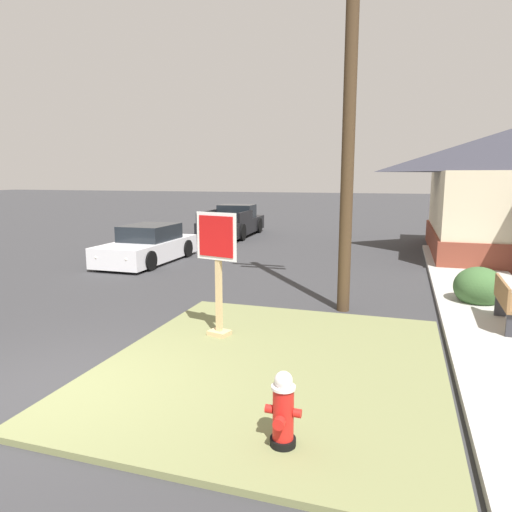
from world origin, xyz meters
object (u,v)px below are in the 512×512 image
parked_sedan_white (148,246)px  manhole_cover (218,308)px  street_bench (508,301)px  utility_pole (350,84)px  stop_sign (218,274)px  pickup_truck_black (233,223)px  fire_hydrant (283,411)px

parked_sedan_white → manhole_cover: bearing=-46.0°
street_bench → utility_pole: (-3.07, 0.51, 4.10)m
stop_sign → parked_sedan_white: bearing=129.0°
parked_sedan_white → stop_sign: bearing=-51.0°
pickup_truck_black → street_bench: size_ratio=3.55×
parked_sedan_white → fire_hydrant: bearing=-52.8°
street_bench → parked_sedan_white: bearing=156.5°
manhole_cover → street_bench: bearing=1.7°
manhole_cover → pickup_truck_black: pickup_truck_black is taller
fire_hydrant → utility_pole: bearing=90.6°
parked_sedan_white → pickup_truck_black: pickup_truck_black is taller
stop_sign → parked_sedan_white: size_ratio=0.52×
stop_sign → pickup_truck_black: stop_sign is taller
stop_sign → pickup_truck_black: (-4.89, 13.89, -0.56)m
manhole_cover → pickup_truck_black: (-4.13, 12.07, 0.61)m
manhole_cover → parked_sedan_white: bearing=134.0°
parked_sedan_white → utility_pole: utility_pole is taller
stop_sign → street_bench: (4.94, 2.00, -0.60)m
pickup_truck_black → street_bench: (9.83, -11.89, -0.03)m
pickup_truck_black → utility_pole: 13.85m
parked_sedan_white → street_bench: size_ratio=2.83×
street_bench → pickup_truck_black: bearing=129.6°
manhole_cover → parked_sedan_white: 6.36m
manhole_cover → parked_sedan_white: parked_sedan_white is taller
manhole_cover → street_bench: (5.70, 0.17, 0.58)m
fire_hydrant → pickup_truck_black: pickup_truck_black is taller
fire_hydrant → manhole_cover: fire_hydrant is taller
fire_hydrant → pickup_truck_black: bearing=112.0°
stop_sign → pickup_truck_black: bearing=109.4°
fire_hydrant → manhole_cover: (-2.69, 4.79, -0.45)m
stop_sign → manhole_cover: stop_sign is taller
manhole_cover → fire_hydrant: bearing=-60.7°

